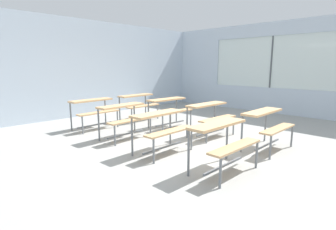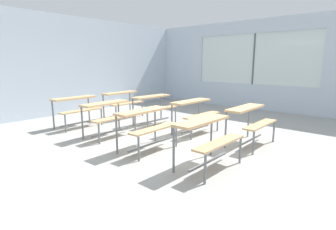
{
  "view_description": "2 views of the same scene",
  "coord_description": "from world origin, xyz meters",
  "px_view_note": "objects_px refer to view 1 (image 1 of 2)",
  "views": [
    {
      "loc": [
        -3.8,
        -3.3,
        1.6
      ],
      "look_at": [
        0.24,
        0.68,
        0.52
      ],
      "focal_mm": 28.0,
      "sensor_mm": 36.0,
      "label": 1
    },
    {
      "loc": [
        -3.8,
        -3.3,
        1.6
      ],
      "look_at": [
        -0.0,
        0.02,
        0.58
      ],
      "focal_mm": 28.0,
      "sensor_mm": 36.0,
      "label": 2
    }
  ],
  "objects_px": {
    "desk_bench_r1c0": "(162,123)",
    "desk_bench_r2c0": "(124,113)",
    "desk_bench_r1c1": "(210,112)",
    "desk_bench_r3c1": "(138,101)",
    "desk_bench_r0c0": "(223,136)",
    "desk_bench_r2c1": "(169,106)",
    "desk_bench_r0c1": "(267,121)",
    "desk_bench_r3c0": "(94,107)"
  },
  "relations": [
    {
      "from": "desk_bench_r1c0",
      "to": "desk_bench_r2c0",
      "type": "bearing_deg",
      "value": 84.2
    },
    {
      "from": "desk_bench_r2c0",
      "to": "desk_bench_r0c1",
      "type": "bearing_deg",
      "value": -63.51
    },
    {
      "from": "desk_bench_r3c0",
      "to": "desk_bench_r3c1",
      "type": "distance_m",
      "value": 1.49
    },
    {
      "from": "desk_bench_r3c0",
      "to": "desk_bench_r0c0",
      "type": "bearing_deg",
      "value": -92.63
    },
    {
      "from": "desk_bench_r2c1",
      "to": "desk_bench_r0c1",
      "type": "bearing_deg",
      "value": -87.69
    },
    {
      "from": "desk_bench_r1c0",
      "to": "desk_bench_r0c0",
      "type": "bearing_deg",
      "value": -90.29
    },
    {
      "from": "desk_bench_r2c0",
      "to": "desk_bench_r3c1",
      "type": "height_order",
      "value": "same"
    },
    {
      "from": "desk_bench_r2c0",
      "to": "desk_bench_r1c1",
      "type": "bearing_deg",
      "value": -43.22
    },
    {
      "from": "desk_bench_r0c0",
      "to": "desk_bench_r2c0",
      "type": "distance_m",
      "value": 2.58
    },
    {
      "from": "desk_bench_r0c0",
      "to": "desk_bench_r1c1",
      "type": "height_order",
      "value": "same"
    },
    {
      "from": "desk_bench_r0c0",
      "to": "desk_bench_r3c0",
      "type": "relative_size",
      "value": 0.99
    },
    {
      "from": "desk_bench_r1c0",
      "to": "desk_bench_r1c1",
      "type": "height_order",
      "value": "same"
    },
    {
      "from": "desk_bench_r2c0",
      "to": "desk_bench_r3c0",
      "type": "height_order",
      "value": "same"
    },
    {
      "from": "desk_bench_r0c0",
      "to": "desk_bench_r1c1",
      "type": "distance_m",
      "value": 2.03
    },
    {
      "from": "desk_bench_r3c1",
      "to": "desk_bench_r1c0",
      "type": "bearing_deg",
      "value": -122.26
    },
    {
      "from": "desk_bench_r3c1",
      "to": "desk_bench_r2c0",
      "type": "bearing_deg",
      "value": -139.02
    },
    {
      "from": "desk_bench_r0c0",
      "to": "desk_bench_r2c0",
      "type": "relative_size",
      "value": 0.98
    },
    {
      "from": "desk_bench_r0c0",
      "to": "desk_bench_r3c1",
      "type": "height_order",
      "value": "same"
    },
    {
      "from": "desk_bench_r2c0",
      "to": "desk_bench_r3c0",
      "type": "relative_size",
      "value": 1.01
    },
    {
      "from": "desk_bench_r1c1",
      "to": "desk_bench_r2c1",
      "type": "relative_size",
      "value": 0.99
    },
    {
      "from": "desk_bench_r0c0",
      "to": "desk_bench_r0c1",
      "type": "distance_m",
      "value": 1.52
    },
    {
      "from": "desk_bench_r2c0",
      "to": "desk_bench_r3c1",
      "type": "bearing_deg",
      "value": 39.29
    },
    {
      "from": "desk_bench_r1c1",
      "to": "desk_bench_r3c1",
      "type": "relative_size",
      "value": 1.01
    },
    {
      "from": "desk_bench_r2c0",
      "to": "desk_bench_r3c1",
      "type": "relative_size",
      "value": 1.01
    },
    {
      "from": "desk_bench_r0c0",
      "to": "desk_bench_r2c1",
      "type": "xyz_separation_m",
      "value": [
        1.55,
        2.63,
        0.0
      ]
    },
    {
      "from": "desk_bench_r0c0",
      "to": "desk_bench_r0c1",
      "type": "height_order",
      "value": "same"
    },
    {
      "from": "desk_bench_r0c1",
      "to": "desk_bench_r3c0",
      "type": "distance_m",
      "value": 4.14
    },
    {
      "from": "desk_bench_r1c0",
      "to": "desk_bench_r1c1",
      "type": "bearing_deg",
      "value": -0.07
    },
    {
      "from": "desk_bench_r0c0",
      "to": "desk_bench_r0c1",
      "type": "bearing_deg",
      "value": 0.75
    },
    {
      "from": "desk_bench_r0c1",
      "to": "desk_bench_r2c0",
      "type": "height_order",
      "value": "same"
    },
    {
      "from": "desk_bench_r2c0",
      "to": "desk_bench_r2c1",
      "type": "bearing_deg",
      "value": -0.67
    },
    {
      "from": "desk_bench_r2c1",
      "to": "desk_bench_r3c0",
      "type": "height_order",
      "value": "same"
    },
    {
      "from": "desk_bench_r0c1",
      "to": "desk_bench_r3c1",
      "type": "relative_size",
      "value": 0.99
    },
    {
      "from": "desk_bench_r0c1",
      "to": "desk_bench_r1c0",
      "type": "distance_m",
      "value": 2.02
    },
    {
      "from": "desk_bench_r1c1",
      "to": "desk_bench_r3c1",
      "type": "bearing_deg",
      "value": 91.71
    },
    {
      "from": "desk_bench_r0c1",
      "to": "desk_bench_r2c0",
      "type": "distance_m",
      "value": 2.95
    },
    {
      "from": "desk_bench_r2c0",
      "to": "desk_bench_r3c1",
      "type": "xyz_separation_m",
      "value": [
        1.48,
        1.35,
        0.0
      ]
    },
    {
      "from": "desk_bench_r1c0",
      "to": "desk_bench_r3c1",
      "type": "relative_size",
      "value": 1.0
    },
    {
      "from": "desk_bench_r1c0",
      "to": "desk_bench_r3c1",
      "type": "xyz_separation_m",
      "value": [
        1.58,
        2.63,
        0.0
      ]
    },
    {
      "from": "desk_bench_r3c1",
      "to": "desk_bench_r1c1",
      "type": "bearing_deg",
      "value": -91.64
    },
    {
      "from": "desk_bench_r1c0",
      "to": "desk_bench_r3c0",
      "type": "bearing_deg",
      "value": 86.39
    },
    {
      "from": "desk_bench_r2c0",
      "to": "desk_bench_r0c0",
      "type": "bearing_deg",
      "value": -94.47
    }
  ]
}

